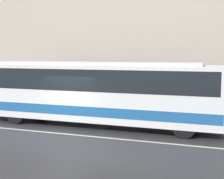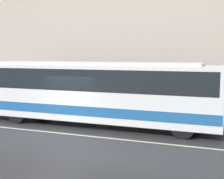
# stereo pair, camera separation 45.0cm
# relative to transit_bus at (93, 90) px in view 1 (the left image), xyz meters

# --- Properties ---
(ground_plane) EXTENTS (60.00, 60.00, 0.00)m
(ground_plane) POSITION_rel_transit_bus_xyz_m (-0.69, -2.17, -1.77)
(ground_plane) COLOR #2D2D30
(sidewalk) EXTENTS (60.00, 3.01, 0.14)m
(sidewalk) POSITION_rel_transit_bus_xyz_m (-0.69, 3.34, -1.70)
(sidewalk) COLOR #A09E99
(sidewalk) RESTS_ON ground_plane
(building_facade) EXTENTS (60.00, 0.35, 12.34)m
(building_facade) POSITION_rel_transit_bus_xyz_m (-0.69, 4.99, 4.19)
(building_facade) COLOR #B7A899
(building_facade) RESTS_ON ground_plane
(lane_stripe) EXTENTS (54.00, 0.14, 0.01)m
(lane_stripe) POSITION_rel_transit_bus_xyz_m (-0.69, -2.17, -1.77)
(lane_stripe) COLOR beige
(lane_stripe) RESTS_ON ground_plane
(transit_bus) EXTENTS (12.44, 2.56, 3.14)m
(transit_bus) POSITION_rel_transit_bus_xyz_m (0.00, 0.00, 0.00)
(transit_bus) COLOR white
(transit_bus) RESTS_ON ground_plane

